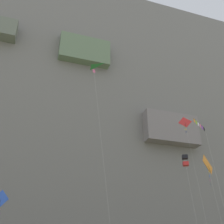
{
  "coord_description": "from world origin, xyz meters",
  "views": [
    {
      "loc": [
        -9.63,
        -4.82,
        3.91
      ],
      "look_at": [
        -1.32,
        20.82,
        18.02
      ],
      "focal_mm": 43.78,
      "sensor_mm": 36.0,
      "label": 1
    }
  ],
  "objects": [
    {
      "name": "kite_banner_mid_center",
      "position": [
        8.85,
        19.14,
        16.05
      ],
      "size": [
        2.94,
        3.72,
        17.42
      ],
      "color": "black",
      "rests_on": "ground"
    },
    {
      "name": "kite_diamond_upper_right",
      "position": [
        11.38,
        22.3,
        13.41
      ],
      "size": [
        2.18,
        1.71,
        14.86
      ],
      "color": "orange",
      "rests_on": "ground"
    },
    {
      "name": "kite_box_front_field",
      "position": [
        10.28,
        25.29,
        14.87
      ],
      "size": [
        2.71,
        5.15,
        15.63
      ],
      "color": "black",
      "rests_on": "ground"
    },
    {
      "name": "kite_diamond_high_center",
      "position": [
        -11.59,
        26.73,
        8.91
      ],
      "size": [
        1.57,
        5.51,
        10.09
      ],
      "color": "blue",
      "rests_on": "ground"
    },
    {
      "name": "kite_delta_low_left",
      "position": [
        -3.53,
        22.28,
        24.14
      ],
      "size": [
        3.03,
        5.17,
        24.78
      ],
      "color": "green",
      "rests_on": "ground"
    },
    {
      "name": "kite_diamond_upper_left",
      "position": [
        15.22,
        31.33,
        23.45
      ],
      "size": [
        1.54,
        3.56,
        25.13
      ],
      "color": "red",
      "rests_on": "ground"
    },
    {
      "name": "cliff_face",
      "position": [
        0.0,
        58.36,
        36.56
      ],
      "size": [
        180.0,
        25.26,
        73.08
      ],
      "color": "slate",
      "rests_on": "ground"
    }
  ]
}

